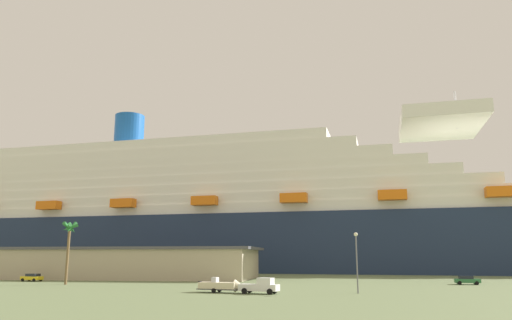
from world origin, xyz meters
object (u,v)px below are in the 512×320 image
(cruise_ship, at_px, (217,217))
(palm_tree, at_px, (69,234))
(pickup_truck, at_px, (261,286))
(small_boat_on_trailer, at_px, (223,286))
(street_lamp, at_px, (357,254))
(parked_car_green_wagon, at_px, (467,280))
(parked_car_yellow_taxi, at_px, (32,277))

(cruise_ship, height_order, palm_tree, cruise_ship)
(pickup_truck, height_order, small_boat_on_trailer, pickup_truck)
(small_boat_on_trailer, distance_m, street_lamp, 19.83)
(street_lamp, xyz_separation_m, parked_car_green_wagon, (19.17, 26.36, -4.68))
(cruise_ship, xyz_separation_m, street_lamp, (48.63, -86.66, -12.66))
(small_boat_on_trailer, relative_size, palm_tree, 0.68)
(cruise_ship, height_order, pickup_truck, cruise_ship)
(palm_tree, relative_size, street_lamp, 1.36)
(small_boat_on_trailer, distance_m, parked_car_green_wagon, 48.20)
(small_boat_on_trailer, xyz_separation_m, parked_car_yellow_taxi, (-47.71, 20.86, -0.13))
(cruise_ship, relative_size, parked_car_green_wagon, 63.69)
(cruise_ship, distance_m, small_boat_on_trailer, 95.94)
(cruise_ship, xyz_separation_m, pickup_truck, (35.35, -90.46, -17.13))
(parked_car_yellow_taxi, relative_size, parked_car_green_wagon, 1.01)
(cruise_ship, relative_size, small_boat_on_trailer, 36.00)
(cruise_ship, height_order, street_lamp, cruise_ship)
(cruise_ship, relative_size, palm_tree, 24.60)
(pickup_truck, relative_size, parked_car_yellow_taxi, 1.29)
(parked_car_green_wagon, bearing_deg, street_lamp, -126.03)
(palm_tree, distance_m, parked_car_green_wagon, 74.76)
(pickup_truck, xyz_separation_m, street_lamp, (13.28, 3.80, 4.47))
(pickup_truck, relative_size, street_lamp, 0.68)
(palm_tree, xyz_separation_m, parked_car_green_wagon, (72.35, 16.84, -8.49))
(cruise_ship, bearing_deg, palm_tree, -93.37)
(pickup_truck, height_order, street_lamp, street_lamp)
(parked_car_yellow_taxi, bearing_deg, small_boat_on_trailer, -23.61)
(pickup_truck, bearing_deg, cruise_ship, 111.35)
(cruise_ship, xyz_separation_m, palm_tree, (-4.54, -77.14, -8.85))
(cruise_ship, height_order, small_boat_on_trailer, cruise_ship)
(cruise_ship, bearing_deg, street_lamp, -60.70)
(small_boat_on_trailer, relative_size, parked_car_yellow_taxi, 1.75)
(pickup_truck, distance_m, small_boat_on_trailer, 5.85)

